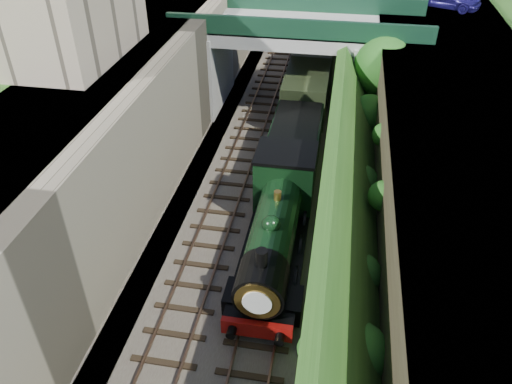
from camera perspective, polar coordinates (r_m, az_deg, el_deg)
name	(u,v)px	position (r m, az deg, el deg)	size (l,w,h in m)	color
trackbed	(282,135)	(32.74, 3.04, 6.50)	(10.00, 90.00, 0.20)	#473F38
retaining_wall	(197,80)	(32.29, -6.72, 12.58)	(1.00, 90.00, 7.00)	#756B56
street_plateau_left	(144,76)	(33.41, -12.65, 12.77)	(6.00, 90.00, 7.00)	#262628
street_plateau_right	(444,104)	(31.82, 20.67, 9.41)	(8.00, 90.00, 6.25)	#262628
embankment_slope	(365,103)	(31.56, 12.38, 9.93)	(4.39, 90.00, 6.36)	#1E4714
track_left	(252,131)	(32.93, -0.42, 7.02)	(2.50, 90.00, 0.20)	black
track_right	(301,135)	(32.57, 5.16, 6.52)	(2.50, 90.00, 0.20)	black
road_bridge	(306,55)	(34.64, 5.76, 15.28)	(16.00, 6.40, 7.25)	gray
building_near	(75,15)	(26.77, -19.98, 18.49)	(4.00, 8.00, 4.00)	gray
tree	(385,69)	(31.65, 14.53, 13.47)	(3.60, 3.80, 6.60)	black
locomotive	(276,227)	(22.09, 2.32, -4.00)	(3.10, 10.23, 3.83)	black
tender	(295,149)	(28.27, 4.44, 4.95)	(2.70, 6.00, 3.05)	black
coach_front	(314,61)	(39.48, 6.59, 14.65)	(2.90, 18.00, 3.70)	black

